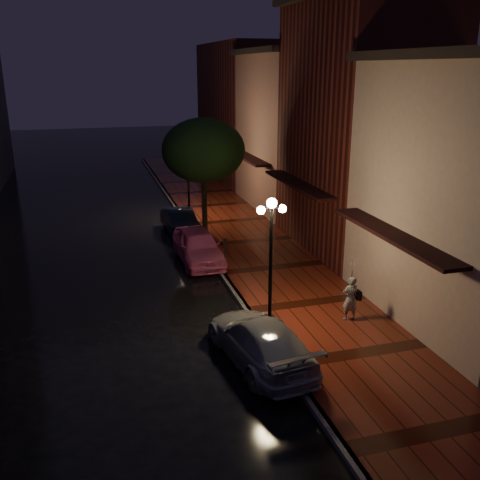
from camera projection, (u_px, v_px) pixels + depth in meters
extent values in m
plane|color=black|center=(222.00, 276.00, 22.26)|extent=(120.00, 120.00, 0.00)
cube|color=#4B190D|center=(273.00, 269.00, 22.83)|extent=(4.50, 60.00, 0.15)
cube|color=#595451|center=(222.00, 274.00, 22.23)|extent=(0.25, 60.00, 0.15)
cube|color=gray|center=(476.00, 198.00, 17.30)|extent=(5.00, 8.00, 8.50)
cube|color=#511914|center=(360.00, 132.00, 24.23)|extent=(5.00, 8.00, 11.00)
cube|color=#8C5951|center=(294.00, 134.00, 31.85)|extent=(5.00, 8.00, 9.00)
cube|color=#511914|center=(246.00, 112.00, 40.83)|extent=(5.00, 12.00, 10.00)
cylinder|color=black|center=(271.00, 268.00, 17.11)|extent=(0.12, 0.12, 4.00)
cylinder|color=black|center=(270.00, 320.00, 17.69)|extent=(0.36, 0.36, 0.30)
cube|color=black|center=(272.00, 208.00, 16.50)|extent=(0.70, 0.08, 0.08)
sphere|color=#E9C68B|center=(272.00, 203.00, 16.45)|extent=(0.32, 0.32, 0.32)
sphere|color=#E9C68B|center=(261.00, 210.00, 16.42)|extent=(0.26, 0.26, 0.26)
sphere|color=#E9C68B|center=(282.00, 209.00, 16.60)|extent=(0.26, 0.26, 0.26)
cylinder|color=black|center=(188.00, 182.00, 29.91)|extent=(0.12, 0.12, 4.00)
cylinder|color=black|center=(189.00, 214.00, 30.48)|extent=(0.36, 0.36, 0.30)
cube|color=black|center=(187.00, 146.00, 29.29)|extent=(0.70, 0.08, 0.08)
sphere|color=#E9C68B|center=(187.00, 143.00, 29.25)|extent=(0.32, 0.32, 0.32)
sphere|color=#E9C68B|center=(181.00, 147.00, 29.21)|extent=(0.26, 0.26, 0.26)
sphere|color=#E9C68B|center=(194.00, 147.00, 29.40)|extent=(0.26, 0.26, 0.26)
cylinder|color=black|center=(204.00, 201.00, 27.36)|extent=(0.28, 0.28, 3.20)
ellipsoid|color=black|center=(203.00, 150.00, 26.55)|extent=(4.16, 4.16, 3.20)
sphere|color=black|center=(214.00, 160.00, 27.47)|extent=(1.80, 1.80, 1.80)
sphere|color=black|center=(195.00, 163.00, 25.91)|extent=(1.80, 1.80, 1.80)
imported|color=#DC5A8A|center=(198.00, 246.00, 23.65)|extent=(1.87, 4.42, 1.49)
imported|color=black|center=(181.00, 222.00, 27.76)|extent=(1.67, 3.90, 1.25)
imported|color=#95969C|center=(260.00, 341.00, 15.59)|extent=(2.52, 4.91, 1.36)
imported|color=white|center=(350.00, 298.00, 17.85)|extent=(0.58, 0.38, 1.56)
imported|color=silver|center=(352.00, 271.00, 17.55)|extent=(0.91, 0.92, 0.83)
cylinder|color=black|center=(351.00, 288.00, 17.74)|extent=(0.02, 0.02, 1.25)
cube|color=black|center=(358.00, 295.00, 17.84)|extent=(0.12, 0.29, 0.31)
cylinder|color=black|center=(225.00, 257.00, 22.16)|extent=(0.07, 0.07, 1.24)
cube|color=black|center=(225.00, 241.00, 21.93)|extent=(0.14, 0.11, 0.25)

